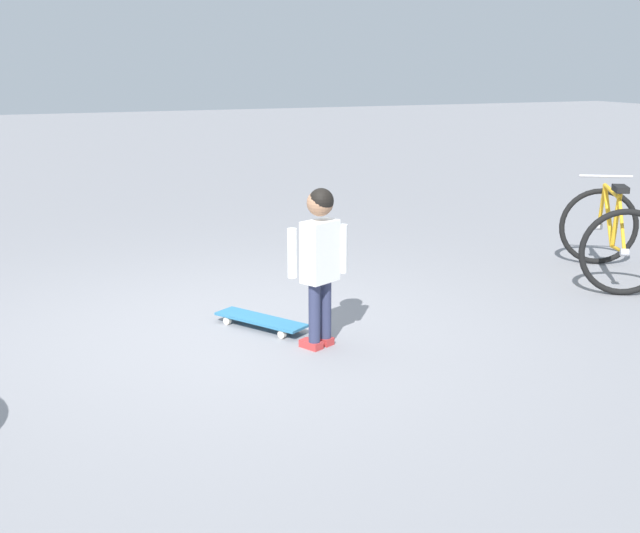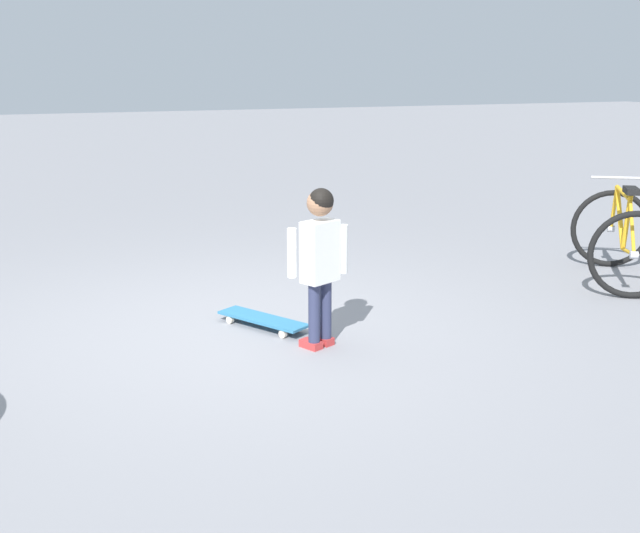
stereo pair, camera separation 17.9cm
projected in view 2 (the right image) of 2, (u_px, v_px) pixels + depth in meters
ground_plane at (237, 330)px, 5.54m from camera, size 50.00×50.00×0.00m
child_person at (320, 250)px, 5.04m from camera, size 0.25×0.41×1.06m
skateboard at (263, 320)px, 5.57m from camera, size 0.71×0.54×0.07m
bicycle_mid at (622, 238)px, 6.66m from camera, size 1.28×1.15×0.85m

